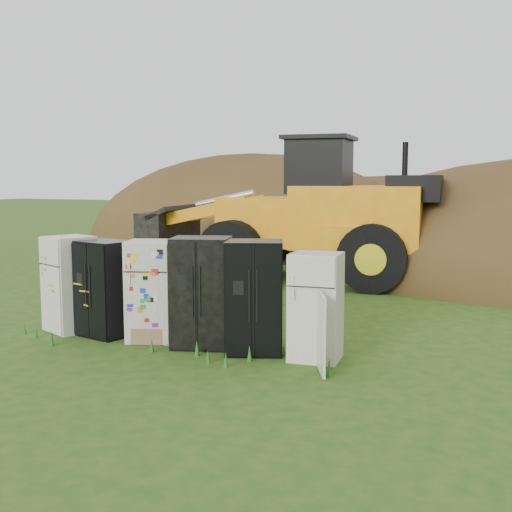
{
  "coord_description": "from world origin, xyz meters",
  "views": [
    {
      "loc": [
        5.47,
        -9.55,
        2.88
      ],
      "look_at": [
        0.53,
        2.0,
        1.34
      ],
      "focal_mm": 45.0,
      "sensor_mm": 36.0,
      "label": 1
    }
  ],
  "objects_px": {
    "fridge_leftmost": "(70,284)",
    "fridge_black_right": "(254,297)",
    "fridge_sticker": "(151,291)",
    "fridge_black_side": "(105,288)",
    "wheel_loader": "(284,209)",
    "fridge_dark_mid": "(201,292)",
    "fridge_open_door": "(316,307)"
  },
  "relations": [
    {
      "from": "fridge_leftmost",
      "to": "fridge_sticker",
      "type": "distance_m",
      "value": 1.78
    },
    {
      "from": "fridge_sticker",
      "to": "fridge_black_right",
      "type": "relative_size",
      "value": 0.96
    },
    {
      "from": "fridge_sticker",
      "to": "fridge_dark_mid",
      "type": "distance_m",
      "value": 1.01
    },
    {
      "from": "fridge_black_side",
      "to": "fridge_black_right",
      "type": "distance_m",
      "value": 2.94
    },
    {
      "from": "fridge_leftmost",
      "to": "fridge_black_right",
      "type": "height_order",
      "value": "fridge_black_right"
    },
    {
      "from": "fridge_leftmost",
      "to": "wheel_loader",
      "type": "height_order",
      "value": "wheel_loader"
    },
    {
      "from": "fridge_sticker",
      "to": "fridge_black_right",
      "type": "distance_m",
      "value": 1.99
    },
    {
      "from": "fridge_leftmost",
      "to": "fridge_black_right",
      "type": "relative_size",
      "value": 0.96
    },
    {
      "from": "fridge_sticker",
      "to": "wheel_loader",
      "type": "height_order",
      "value": "wheel_loader"
    },
    {
      "from": "wheel_loader",
      "to": "fridge_leftmost",
      "type": "bearing_deg",
      "value": -106.44
    },
    {
      "from": "fridge_black_right",
      "to": "fridge_open_door",
      "type": "relative_size",
      "value": 1.09
    },
    {
      "from": "fridge_black_right",
      "to": "fridge_leftmost",
      "type": "bearing_deg",
      "value": 158.05
    },
    {
      "from": "fridge_black_side",
      "to": "fridge_open_door",
      "type": "xyz_separation_m",
      "value": [
        4.01,
        0.02,
        -0.02
      ]
    },
    {
      "from": "fridge_open_door",
      "to": "fridge_leftmost",
      "type": "bearing_deg",
      "value": 174.73
    },
    {
      "from": "fridge_sticker",
      "to": "wheel_loader",
      "type": "bearing_deg",
      "value": 73.41
    },
    {
      "from": "fridge_leftmost",
      "to": "wheel_loader",
      "type": "distance_m",
      "value": 7.59
    },
    {
      "from": "fridge_dark_mid",
      "to": "fridge_sticker",
      "type": "bearing_deg",
      "value": 162.18
    },
    {
      "from": "fridge_leftmost",
      "to": "fridge_black_side",
      "type": "height_order",
      "value": "fridge_leftmost"
    },
    {
      "from": "fridge_black_side",
      "to": "fridge_black_right",
      "type": "xyz_separation_m",
      "value": [
        2.94,
        0.02,
        0.06
      ]
    },
    {
      "from": "fridge_sticker",
      "to": "fridge_dark_mid",
      "type": "height_order",
      "value": "fridge_dark_mid"
    },
    {
      "from": "fridge_black_side",
      "to": "fridge_black_right",
      "type": "relative_size",
      "value": 0.94
    },
    {
      "from": "fridge_leftmost",
      "to": "fridge_open_door",
      "type": "height_order",
      "value": "fridge_leftmost"
    },
    {
      "from": "fridge_sticker",
      "to": "wheel_loader",
      "type": "relative_size",
      "value": 0.22
    },
    {
      "from": "fridge_open_door",
      "to": "fridge_dark_mid",
      "type": "bearing_deg",
      "value": 174.85
    },
    {
      "from": "fridge_leftmost",
      "to": "fridge_black_right",
      "type": "xyz_separation_m",
      "value": [
        3.77,
        -0.03,
        0.03
      ]
    },
    {
      "from": "fridge_sticker",
      "to": "fridge_black_right",
      "type": "bearing_deg",
      "value": -19.23
    },
    {
      "from": "fridge_leftmost",
      "to": "fridge_black_side",
      "type": "relative_size",
      "value": 1.03
    },
    {
      "from": "fridge_dark_mid",
      "to": "wheel_loader",
      "type": "bearing_deg",
      "value": 82.63
    },
    {
      "from": "fridge_black_side",
      "to": "wheel_loader",
      "type": "height_order",
      "value": "wheel_loader"
    },
    {
      "from": "fridge_leftmost",
      "to": "wheel_loader",
      "type": "xyz_separation_m",
      "value": [
        1.51,
        7.36,
        1.11
      ]
    },
    {
      "from": "fridge_sticker",
      "to": "fridge_black_side",
      "type": "bearing_deg",
      "value": 163.35
    },
    {
      "from": "fridge_leftmost",
      "to": "fridge_dark_mid",
      "type": "xyz_separation_m",
      "value": [
        2.79,
        -0.02,
        0.04
      ]
    }
  ]
}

